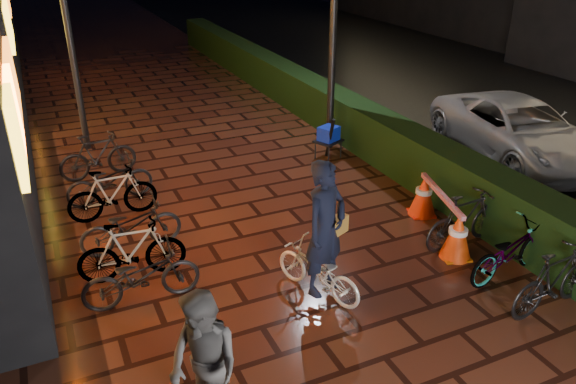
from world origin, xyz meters
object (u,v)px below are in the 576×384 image
bystander_person (204,366)px  cyclist (322,249)px  traffic_barrier (439,214)px  van (518,129)px  cart_assembly (329,136)px

bystander_person → cyclist: (2.07, 1.50, -0.06)m
bystander_person → cyclist: 2.55m
bystander_person → traffic_barrier: size_ratio=0.87×
van → traffic_barrier: size_ratio=2.38×
van → bystander_person: bearing=-144.2°
van → traffic_barrier: 4.18m
van → cyclist: bearing=-147.6°
traffic_barrier → cart_assembly: bearing=91.3°
bystander_person → cart_assembly: bystander_person is taller
traffic_barrier → cyclist: bearing=-164.8°
cyclist → traffic_barrier: bearing=15.2°
van → cart_assembly: van is taller
bystander_person → cart_assembly: size_ratio=1.58×
van → cart_assembly: 4.06m
bystander_person → van: bearing=96.2°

